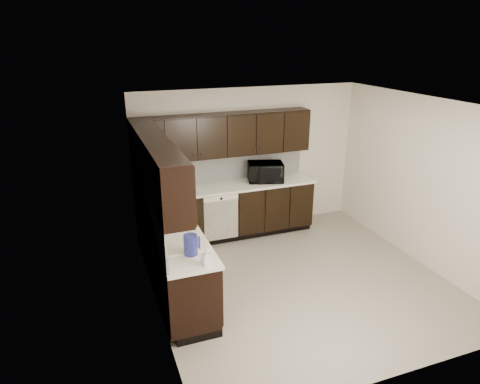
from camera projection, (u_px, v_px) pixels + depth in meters
name	position (u px, v px, depth m)	size (l,w,h in m)	color
floor	(298.00, 280.00, 6.14)	(4.00, 4.00, 0.00)	#9F9583
ceiling	(308.00, 104.00, 5.28)	(4.00, 4.00, 0.00)	white
wall_back	(248.00, 160.00, 7.47)	(4.00, 0.02, 2.50)	beige
wall_left	(152.00, 220.00, 5.06)	(0.02, 4.00, 2.50)	beige
wall_right	(422.00, 182.00, 6.36)	(0.02, 4.00, 2.50)	beige
wall_front	(405.00, 272.00, 3.95)	(4.00, 0.02, 2.50)	beige
lower_cabinets	(208.00, 233.00, 6.65)	(3.00, 2.80, 0.90)	black
countertop	(207.00, 203.00, 6.47)	(3.03, 2.83, 0.04)	white
backsplash	(190.00, 184.00, 6.50)	(3.00, 2.80, 0.48)	white
upper_cabinets	(198.00, 147.00, 6.23)	(3.00, 2.80, 0.70)	black
dishwasher	(221.00, 215.00, 6.97)	(0.58, 0.04, 0.78)	#F2E6C6
sink	(180.00, 244.00, 5.28)	(0.54, 0.82, 0.42)	#F2E6C6
microwave	(265.00, 172.00, 7.30)	(0.59, 0.40, 0.33)	black
soap_bottle_a	(206.00, 257.00, 4.67)	(0.08, 0.09, 0.19)	gray
soap_bottle_b	(166.00, 221.00, 5.45)	(0.10, 0.11, 0.27)	gray
toaster_oven	(152.00, 189.00, 6.70)	(0.31, 0.23, 0.20)	#B3B3B6
storage_bin	(160.00, 196.00, 6.43)	(0.45, 0.34, 0.18)	silver
blue_pitcher	(191.00, 245.00, 4.87)	(0.16, 0.16, 0.24)	navy
teal_tumbler	(168.00, 194.00, 6.46)	(0.09, 0.09, 0.21)	#0C7B87
paper_towel_roll	(163.00, 191.00, 6.42)	(0.15, 0.15, 0.34)	white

